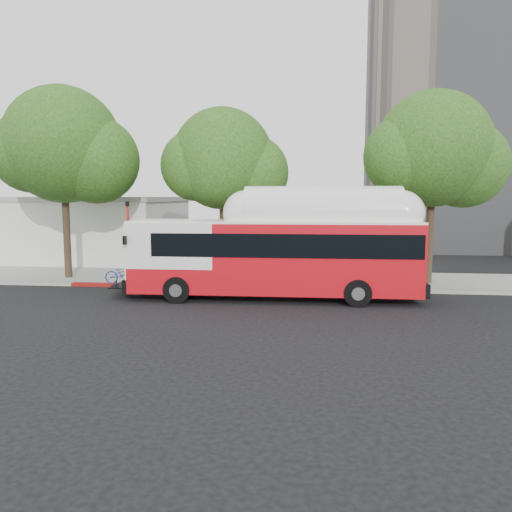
{
  "coord_description": "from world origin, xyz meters",
  "views": [
    {
      "loc": [
        3.39,
        -18.64,
        4.27
      ],
      "look_at": [
        0.99,
        3.0,
        1.67
      ],
      "focal_mm": 35.0,
      "sensor_mm": 36.0,
      "label": 1
    }
  ],
  "objects": [
    {
      "name": "signal_pole",
      "position": [
        -5.32,
        4.35,
        2.07
      ],
      "size": [
        0.11,
        0.38,
        4.04
      ],
      "color": "red",
      "rests_on": "ground"
    },
    {
      "name": "street_tree_right",
      "position": [
        9.44,
        5.86,
        6.26
      ],
      "size": [
        6.21,
        5.4,
        9.18
      ],
      "color": "#2D2116",
      "rests_on": "ground"
    },
    {
      "name": "street_tree_mid",
      "position": [
        -0.59,
        6.06,
        5.91
      ],
      "size": [
        5.75,
        5.0,
        8.62
      ],
      "color": "#2D2116",
      "rests_on": "ground"
    },
    {
      "name": "low_commercial_bldg",
      "position": [
        -14.0,
        14.0,
        2.15
      ],
      "size": [
        16.2,
        10.2,
        4.25
      ],
      "color": "silver",
      "rests_on": "ground"
    },
    {
      "name": "ground",
      "position": [
        0.0,
        0.0,
        0.0
      ],
      "size": [
        120.0,
        120.0,
        0.0
      ],
      "primitive_type": "plane",
      "color": "black",
      "rests_on": "ground"
    },
    {
      "name": "transit_bus",
      "position": [
        1.95,
        1.87,
        1.76
      ],
      "size": [
        12.77,
        2.88,
        3.76
      ],
      "rotation": [
        0.0,
        0.0,
        0.01
      ],
      "color": "red",
      "rests_on": "ground"
    },
    {
      "name": "curb_strip",
      "position": [
        0.0,
        3.9,
        0.07
      ],
      "size": [
        60.0,
        0.3,
        0.15
      ],
      "primitive_type": "cube",
      "color": "gray",
      "rests_on": "ground"
    },
    {
      "name": "red_curb_segment",
      "position": [
        -3.0,
        3.9,
        0.08
      ],
      "size": [
        10.0,
        0.32,
        0.16
      ],
      "primitive_type": "cube",
      "color": "maroon",
      "rests_on": "ground"
    },
    {
      "name": "street_tree_left",
      "position": [
        -8.53,
        5.56,
        6.6
      ],
      "size": [
        6.67,
        5.8,
        9.74
      ],
      "color": "#2D2116",
      "rests_on": "ground"
    },
    {
      "name": "apartment_tower",
      "position": [
        18.0,
        28.0,
        17.62
      ],
      "size": [
        18.0,
        18.0,
        37.0
      ],
      "color": "gray",
      "rests_on": "ground"
    },
    {
      "name": "sidewalk",
      "position": [
        0.0,
        6.5,
        0.07
      ],
      "size": [
        60.0,
        5.0,
        0.15
      ],
      "primitive_type": "cube",
      "color": "gray",
      "rests_on": "ground"
    }
  ]
}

